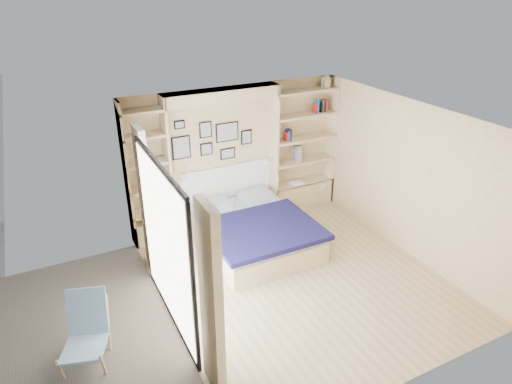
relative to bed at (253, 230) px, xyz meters
name	(u,v)px	position (x,y,z in m)	size (l,w,h in m)	color
ground	(297,278)	(0.18, -1.16, -0.28)	(4.50, 4.50, 0.00)	tan
room_shell	(232,182)	(-0.20, 0.36, 0.80)	(4.50, 4.50, 4.50)	#E4B986
bed	(253,230)	(0.00, 0.00, 0.00)	(1.76, 2.18, 1.07)	tan
photo_gallery	(211,140)	(-0.27, 1.07, 1.33)	(1.48, 0.02, 0.82)	black
reading_lamps	(225,170)	(-0.12, 0.84, 0.82)	(1.92, 0.12, 0.15)	silver
shelf_decor	(292,125)	(1.27, 0.91, 1.43)	(3.57, 0.23, 2.03)	#A51E1E
deck	(43,358)	(-3.42, -1.16, -0.28)	(3.20, 4.00, 0.05)	#6D5F50
deck_chair	(86,331)	(-2.89, -1.37, 0.11)	(0.71, 0.92, 0.81)	tan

